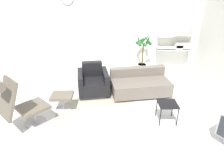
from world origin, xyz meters
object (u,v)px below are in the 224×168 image
at_px(armchair_red, 93,83).
at_px(shelf_unit, 179,42).
at_px(couch_low, 140,85).
at_px(lounge_chair, 15,100).
at_px(potted_plant, 143,55).
at_px(ottoman, 62,98).
at_px(side_table, 168,106).

bearing_deg(armchair_red, shelf_unit, -158.05).
relative_size(couch_low, shelf_unit, 0.99).
distance_m(lounge_chair, armchair_red, 2.06).
bearing_deg(shelf_unit, potted_plant, -172.44).
height_order(armchair_red, potted_plant, potted_plant).
bearing_deg(potted_plant, couch_low, -101.21).
distance_m(ottoman, couch_low, 2.02).
relative_size(armchair_red, shelf_unit, 0.55).
relative_size(lounge_chair, couch_low, 0.75).
relative_size(ottoman, side_table, 1.12).
bearing_deg(potted_plant, side_table, -87.76).
xyz_separation_m(ottoman, side_table, (2.25, -0.48, 0.09)).
xyz_separation_m(ottoman, shelf_unit, (3.32, 2.36, 0.67)).
bearing_deg(ottoman, shelf_unit, 35.42).
bearing_deg(side_table, couch_low, 107.13).
bearing_deg(armchair_red, potted_plant, -145.39).
distance_m(side_table, potted_plant, 2.70).
bearing_deg(couch_low, potted_plant, -109.07).
bearing_deg(potted_plant, ottoman, -134.27).
relative_size(ottoman, couch_low, 0.30).
height_order(lounge_chair, ottoman, lounge_chair).
bearing_deg(lounge_chair, shelf_unit, 81.83).
relative_size(ottoman, potted_plant, 0.37).
bearing_deg(potted_plant, lounge_chair, -134.31).
bearing_deg(lounge_chair, ottoman, 90.00).
distance_m(ottoman, potted_plant, 3.09).
xyz_separation_m(armchair_red, couch_low, (1.23, -0.04, -0.05)).
bearing_deg(lounge_chair, side_table, 48.71).
height_order(side_table, shelf_unit, shelf_unit).
bearing_deg(ottoman, couch_low, 22.62).
relative_size(side_table, shelf_unit, 0.27).
distance_m(armchair_red, potted_plant, 2.07).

